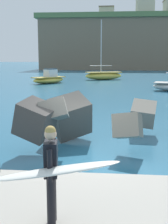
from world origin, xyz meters
name	(u,v)px	position (x,y,z in m)	size (l,w,h in m)	color
ground_plane	(86,159)	(0.00, 0.00, 0.00)	(400.00, 400.00, 0.00)	#235B7A
walkway_path	(68,222)	(0.00, -4.00, 0.12)	(48.00, 4.40, 0.24)	#9E998E
breakwater_jetty	(70,116)	(-0.71, 1.54, 1.06)	(32.60, 6.28, 2.13)	gray
surfer_with_board	(53,170)	(-0.19, -4.37, 1.28)	(2.12, 1.26, 1.78)	black
boat_near_left	(49,79)	(-7.01, 27.75, 0.57)	(4.23, 4.63, 1.80)	#EAC64C
boat_near_right	(104,75)	(-0.54, 34.45, 0.61)	(5.68, 3.70, 8.24)	#EAC64C
station_building_central	(145,7)	(9.27, 80.45, 16.74)	(4.78, 8.01, 5.97)	#B2ADA3
station_building_east	(107,15)	(-1.52, 90.26, 16.06)	(4.62, 7.92, 4.60)	#B2ADA3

